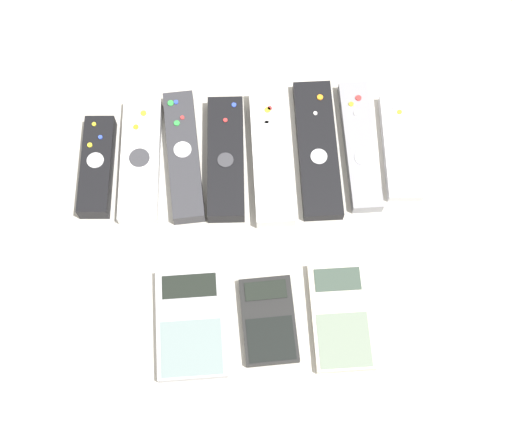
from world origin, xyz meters
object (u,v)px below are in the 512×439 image
at_px(remote_2, 184,156).
at_px(remote_6, 360,146).
at_px(remote_5, 317,149).
at_px(remote_7, 400,147).
at_px(remote_0, 97,166).
at_px(calculator_0, 191,324).
at_px(remote_1, 141,160).
at_px(calculator_2, 341,317).
at_px(calculator_1, 269,320).
at_px(remote_4, 271,157).
at_px(remote_3, 226,158).

xyz_separation_m(remote_2, remote_6, (0.25, -0.00, -0.00)).
bearing_deg(remote_5, remote_2, -179.43).
relative_size(remote_6, remote_7, 1.22).
height_order(remote_0, calculator_0, remote_0).
xyz_separation_m(remote_0, remote_1, (0.06, 0.01, -0.00)).
xyz_separation_m(remote_2, calculator_2, (0.20, -0.25, -0.00)).
bearing_deg(calculator_1, calculator_0, 177.10).
bearing_deg(calculator_0, remote_2, 90.45).
bearing_deg(remote_4, remote_5, 8.70).
bearing_deg(remote_4, calculator_2, -72.01).
bearing_deg(remote_6, calculator_1, -120.84).
height_order(remote_7, calculator_0, same).
bearing_deg(remote_7, remote_5, -179.53).
xyz_separation_m(remote_3, remote_5, (0.13, 0.01, -0.00)).
relative_size(remote_2, calculator_2, 1.40).
height_order(remote_2, remote_5, remote_2).
bearing_deg(remote_0, remote_5, 5.25).
relative_size(remote_3, calculator_1, 1.63).
height_order(remote_6, remote_7, remote_6).
distance_m(remote_1, calculator_2, 0.36).
xyz_separation_m(remote_0, calculator_2, (0.32, -0.24, -0.01)).
xyz_separation_m(calculator_0, calculator_1, (0.10, -0.00, -0.00)).
height_order(remote_0, remote_6, remote_0).
bearing_deg(calculator_1, remote_5, 68.49).
height_order(calculator_0, calculator_1, calculator_0).
relative_size(remote_6, calculator_0, 1.40).
xyz_separation_m(remote_0, remote_5, (0.32, 0.01, -0.00)).
distance_m(calculator_0, calculator_1, 0.10).
height_order(remote_3, calculator_2, remote_3).
height_order(remote_5, calculator_2, remote_5).
height_order(remote_0, remote_4, remote_0).
bearing_deg(remote_6, remote_4, -174.97).
bearing_deg(remote_7, calculator_1, -128.04).
bearing_deg(calculator_2, remote_6, 77.81).
relative_size(remote_0, calculator_2, 1.06).
bearing_deg(remote_0, remote_1, 10.85).
xyz_separation_m(remote_3, remote_7, (0.25, 0.00, -0.00)).
height_order(remote_5, calculator_1, remote_5).
relative_size(remote_3, calculator_2, 1.32).
bearing_deg(remote_1, remote_7, 2.29).
bearing_deg(remote_0, calculator_1, -42.63).
xyz_separation_m(remote_7, calculator_2, (-0.11, -0.24, -0.00)).
xyz_separation_m(remote_1, remote_6, (0.32, 0.00, -0.00)).
relative_size(remote_2, calculator_0, 1.40).
bearing_deg(remote_7, remote_6, 177.10).
bearing_deg(remote_0, remote_6, 5.13).
height_order(remote_3, calculator_1, remote_3).
height_order(remote_2, remote_7, remote_2).
distance_m(remote_0, remote_2, 0.12).
distance_m(remote_2, calculator_2, 0.32).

